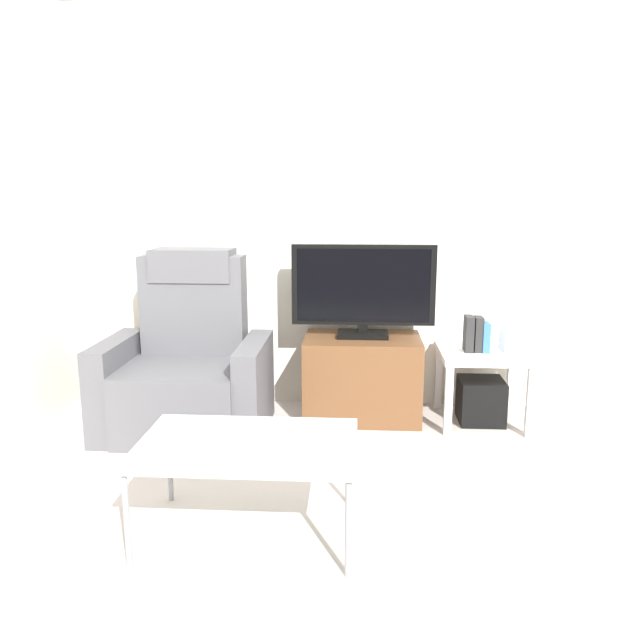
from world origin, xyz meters
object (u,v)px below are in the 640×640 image
book_leftmost (469,334)px  book_rightmost (485,337)px  side_table (483,362)px  subwoofer_box (481,401)px  coffee_table (248,448)px  cell_phone (281,440)px  television (363,289)px  recliner_armchair (188,368)px  tv_stand (362,377)px  game_console (508,332)px  book_middle (478,334)px

book_leftmost → book_rightmost: (0.10, 0.00, -0.02)m
side_table → subwoofer_box: size_ratio=1.97×
book_rightmost → coffee_table: (-1.23, -1.38, -0.17)m
cell_phone → television: bearing=111.2°
recliner_armchair → cell_phone: recliner_armchair is taller
television → book_rightmost: size_ratio=4.95×
tv_stand → coffee_table: tv_stand is taller
subwoofer_box → cell_phone: (-1.09, -1.38, 0.28)m
tv_stand → coffee_table: size_ratio=0.81×
tv_stand → television: size_ratio=0.82×
subwoofer_box → game_console: (0.15, 0.01, 0.44)m
subwoofer_box → book_leftmost: book_leftmost is taller
recliner_armchair → side_table: size_ratio=2.00×
book_leftmost → book_rightmost: book_leftmost is taller
recliner_armchair → coffee_table: size_ratio=1.20×
coffee_table → cell_phone: 0.14m
book_middle → coffee_table: size_ratio=0.24×
tv_stand → recliner_armchair: 1.10m
game_console → book_rightmost: bearing=-168.2°
side_table → book_leftmost: size_ratio=2.45×
side_table → book_middle: (-0.04, -0.02, 0.18)m
recliner_armchair → book_rightmost: 1.83m
television → book_middle: 0.76m
recliner_armchair → game_console: size_ratio=4.56×
book_leftmost → tv_stand: bearing=174.4°
book_rightmost → coffee_table: 1.86m
book_rightmost → cell_phone: size_ratio=1.21×
television → cell_phone: (-0.34, -1.45, -0.42)m
television → subwoofer_box: 1.02m
side_table → book_leftmost: (-0.10, -0.02, 0.18)m
book_leftmost → game_console: (0.24, 0.03, 0.01)m
book_rightmost → game_console: (0.14, 0.03, 0.03)m
television → coffee_table: bearing=-108.1°
tv_stand → side_table: bearing=-3.3°
television → side_table: size_ratio=1.66×
subwoofer_box → book_leftmost: bearing=-168.7°
book_leftmost → book_middle: book_leftmost is taller
book_leftmost → book_middle: size_ratio=1.02×
recliner_armchair → cell_phone: (0.72, -1.19, 0.05)m
subwoofer_box → tv_stand: bearing=176.7°
subwoofer_box → cell_phone: cell_phone is taller
subwoofer_box → game_console: game_console is taller
book_leftmost → cell_phone: book_leftmost is taller
side_table → subwoofer_box: side_table is taller
subwoofer_box → book_rightmost: 0.42m
coffee_table → tv_stand: bearing=71.7°
recliner_armchair → subwoofer_box: (1.81, 0.20, -0.24)m
book_leftmost → coffee_table: bearing=-129.2°
book_leftmost → game_console: size_ratio=0.93×
side_table → cell_phone: 1.76m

